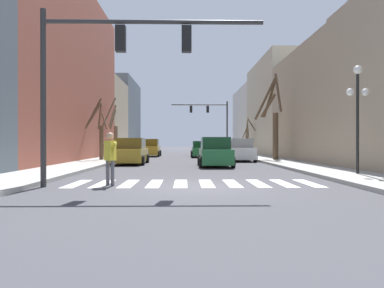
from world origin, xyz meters
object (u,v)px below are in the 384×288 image
at_px(car_driving_toward_lane, 217,147).
at_px(car_driving_away_lane, 131,152).
at_px(traffic_signal_near, 111,57).
at_px(traffic_signal_far, 211,116).
at_px(street_tree_right_mid, 273,120).
at_px(pedestrian_near_right_corner, 110,154).
at_px(street_lamp_right_corner, 358,97).
at_px(car_at_intersection, 215,153).
at_px(car_parked_left_near, 150,148).
at_px(car_parked_right_near, 201,150).
at_px(street_tree_right_near, 100,132).
at_px(street_tree_right_far, 248,136).
at_px(street_tree_left_mid, 114,131).
at_px(car_parked_left_mid, 240,151).

xyz_separation_m(car_driving_toward_lane, car_driving_away_lane, (-7.91, -24.62, 0.02)).
height_order(traffic_signal_near, car_driving_toward_lane, traffic_signal_near).
height_order(traffic_signal_far, street_tree_right_mid, street_tree_right_mid).
distance_m(car_driving_toward_lane, pedestrian_near_right_corner, 37.67).
distance_m(street_lamp_right_corner, car_at_intersection, 9.13).
height_order(car_parked_left_near, car_driving_away_lane, car_parked_left_near).
xyz_separation_m(car_parked_right_near, street_tree_right_near, (-8.02, -8.27, 1.48)).
bearing_deg(traffic_signal_far, street_tree_right_far, -24.64).
bearing_deg(traffic_signal_far, street_tree_left_mid, -134.58).
bearing_deg(street_tree_left_mid, car_parked_left_near, 41.92).
relative_size(traffic_signal_far, car_driving_away_lane, 1.45).
bearing_deg(car_driving_away_lane, car_at_intersection, -115.41).
bearing_deg(traffic_signal_far, traffic_signal_near, -99.49).
relative_size(car_parked_right_near, street_tree_right_far, 1.14).
height_order(street_lamp_right_corner, pedestrian_near_right_corner, street_lamp_right_corner).
relative_size(car_parked_left_near, street_tree_left_mid, 0.77).
bearing_deg(traffic_signal_near, street_tree_right_far, 72.74).
xyz_separation_m(car_parked_left_mid, car_parked_right_near, (-2.70, 7.81, -0.07)).
distance_m(car_driving_away_lane, street_tree_right_mid, 11.34).
bearing_deg(street_tree_right_mid, car_parked_left_mid, 178.32).
relative_size(street_lamp_right_corner, pedestrian_near_right_corner, 2.53).
bearing_deg(car_driving_toward_lane, street_tree_right_near, 153.18).
distance_m(street_lamp_right_corner, car_driving_toward_lane, 34.38).
bearing_deg(pedestrian_near_right_corner, car_parked_left_mid, 115.24).
relative_size(car_parked_right_near, street_tree_right_near, 1.02).
distance_m(traffic_signal_far, car_driving_away_lane, 22.18).
xyz_separation_m(street_lamp_right_corner, car_parked_right_near, (-5.57, 21.21, -2.57)).
distance_m(car_at_intersection, car_parked_left_mid, 6.89).
relative_size(car_driving_toward_lane, street_tree_right_near, 0.97).
bearing_deg(street_tree_right_far, traffic_signal_near, -107.26).
relative_size(car_driving_away_lane, car_parked_left_mid, 1.08).
distance_m(car_parked_left_mid, pedestrian_near_right_corner, 17.65).
bearing_deg(car_driving_away_lane, pedestrian_near_right_corner, -174.83).
relative_size(street_lamp_right_corner, street_tree_right_mid, 0.68).
height_order(car_parked_left_near, pedestrian_near_right_corner, car_parked_left_near).
distance_m(car_driving_away_lane, street_tree_right_far, 21.85).
relative_size(traffic_signal_near, car_driving_away_lane, 1.51).
height_order(street_tree_right_near, street_tree_right_far, street_tree_right_near).
bearing_deg(car_parked_left_near, street_tree_right_far, -64.15).
relative_size(traffic_signal_near, car_driving_toward_lane, 1.60).
bearing_deg(street_lamp_right_corner, street_tree_right_mid, 91.52).
height_order(traffic_signal_far, street_lamp_right_corner, traffic_signal_far).
bearing_deg(car_at_intersection, street_tree_right_near, 54.07).
height_order(car_at_intersection, car_driving_away_lane, car_at_intersection).
height_order(car_parked_left_mid, street_tree_right_near, street_tree_right_near).
height_order(car_at_intersection, street_tree_right_near, street_tree_right_near).
bearing_deg(car_parked_right_near, street_lamp_right_corner, -165.27).
relative_size(car_parked_left_mid, street_tree_right_mid, 0.67).
xyz_separation_m(car_driving_away_lane, street_tree_left_mid, (-3.10, 10.68, 1.72)).
distance_m(traffic_signal_near, street_tree_left_mid, 23.92).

